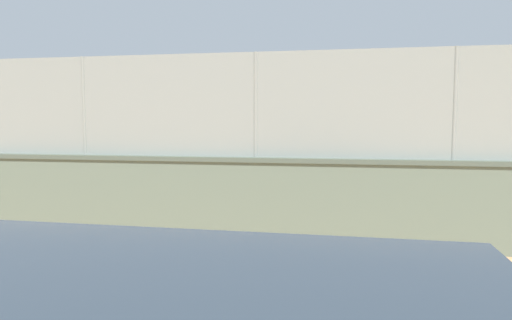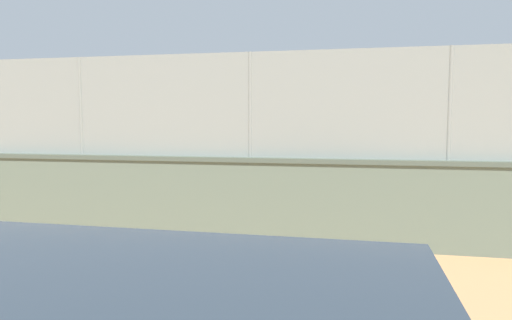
# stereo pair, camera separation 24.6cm
# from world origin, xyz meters

# --- Properties ---
(ground_plane) EXTENTS (260.00, 260.00, 0.00)m
(ground_plane) POSITION_xyz_m (0.00, 0.00, 0.00)
(ground_plane) COLOR tan
(perimeter_wall) EXTENTS (25.76, 1.00, 1.46)m
(perimeter_wall) POSITION_xyz_m (-2.13, 9.43, 0.74)
(perimeter_wall) COLOR slate
(perimeter_wall) RESTS_ON ground_plane
(fence_panel_on_wall) EXTENTS (25.30, 0.66, 1.76)m
(fence_panel_on_wall) POSITION_xyz_m (-2.13, 9.43, 2.34)
(fence_panel_on_wall) COLOR gray
(fence_panel_on_wall) RESTS_ON perimeter_wall
(player_baseline_waiting) EXTENTS (0.78, 1.11, 1.47)m
(player_baseline_waiting) POSITION_xyz_m (-2.22, 0.91, 0.86)
(player_baseline_waiting) COLOR navy
(player_baseline_waiting) RESTS_ON ground_plane
(player_at_service_line) EXTENTS (0.94, 0.98, 1.70)m
(player_at_service_line) POSITION_xyz_m (-4.10, 4.37, 1.01)
(player_at_service_line) COLOR #B2B2B2
(player_at_service_line) RESTS_ON ground_plane
(player_foreground_swinging) EXTENTS (1.08, 0.86, 1.60)m
(player_foreground_swinging) POSITION_xyz_m (3.14, -1.77, 0.94)
(player_foreground_swinging) COLOR #B2B2B2
(player_foreground_swinging) RESTS_ON ground_plane
(sports_ball) EXTENTS (0.08, 0.08, 0.08)m
(sports_ball) POSITION_xyz_m (-0.85, 3.08, 0.04)
(sports_ball) COLOR orange
(sports_ball) RESTS_ON ground_plane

